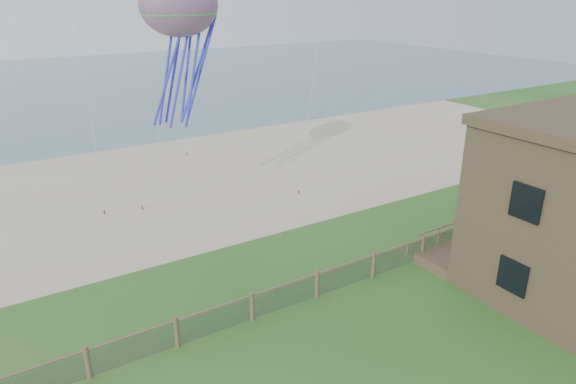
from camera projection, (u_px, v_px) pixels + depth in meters
The scene contains 6 objects.
sand_beach at pixel (178, 183), 33.81m from camera, with size 72.00×20.00×0.02m, color tan.
ocean at pixel (60, 86), 68.60m from camera, with size 160.00×68.00×0.02m, color slate.
chainlink_fence at pixel (317, 286), 20.97m from camera, with size 36.20×0.20×1.25m, color brown, non-canonical shape.
motel_deck at pixel (532, 229), 26.68m from camera, with size 15.00×2.00×0.50m, color brown.
picnic_table at pixel (492, 275), 22.10m from camera, with size 1.71×1.29×0.72m, color brown, non-canonical shape.
octopus_kite at pixel (182, 48), 24.92m from camera, with size 3.71×2.62×7.63m, color red, non-canonical shape.
Camera 1 is at (-10.57, -8.77, 11.77)m, focal length 32.00 mm.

